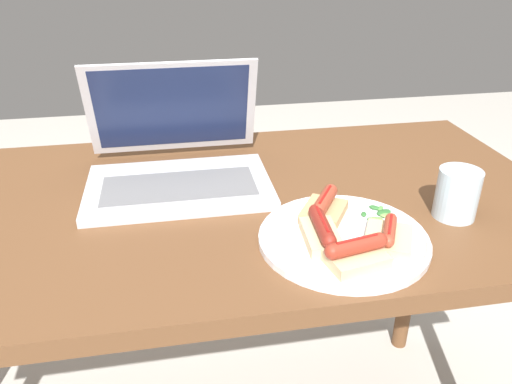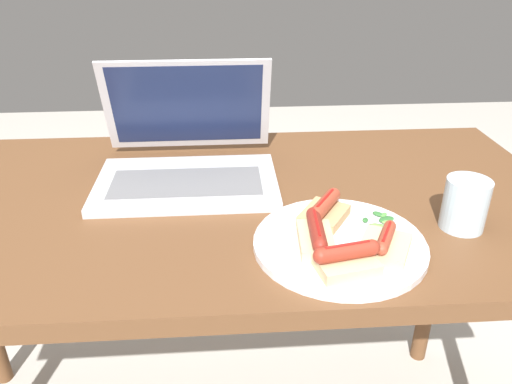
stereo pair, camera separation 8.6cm
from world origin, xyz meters
The scene contains 9 objects.
desk centered at (0.00, 0.00, 0.69)m, with size 1.49×0.72×0.77m.
laptop centered at (-0.03, 0.09, 0.81)m, with size 0.38×0.32×0.24m.
plate centered at (0.24, -0.20, 0.78)m, with size 0.29×0.29×0.02m.
sausage_toast_left centered at (0.30, -0.24, 0.80)m, with size 0.11×0.12×0.04m.
sausage_toast_middle centered at (0.19, -0.21, 0.80)m, with size 0.06×0.12×0.05m.
sausage_toast_right centered at (0.23, -0.28, 0.80)m, with size 0.11×0.09×0.05m.
sausage_toast_extra centered at (0.22, -0.13, 0.80)m, with size 0.11×0.11×0.05m.
salad_pile centered at (0.32, -0.16, 0.78)m, with size 0.06×0.08×0.01m.
drinking_glass centered at (0.47, -0.15, 0.82)m, with size 0.08×0.08×0.09m.
Camera 2 is at (0.04, -0.90, 1.24)m, focal length 35.00 mm.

